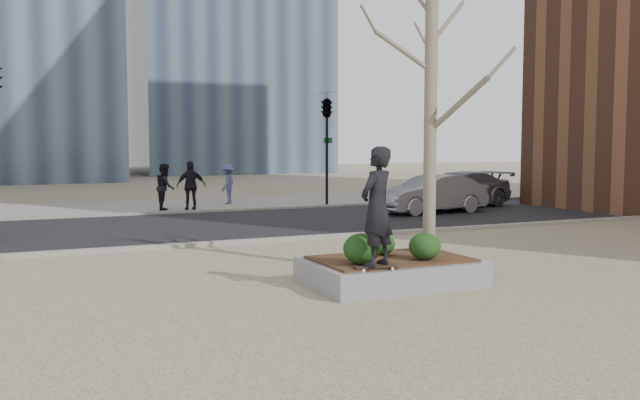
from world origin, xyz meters
name	(u,v)px	position (x,y,z in m)	size (l,w,h in m)	color
ground	(341,289)	(0.00, 0.00, 0.00)	(120.00, 120.00, 0.00)	tan
street	(196,226)	(0.00, 10.00, 0.01)	(60.00, 8.00, 0.02)	black
far_sidewalk	(151,207)	(0.00, 17.00, 0.01)	(60.00, 6.00, 0.02)	gray
planter	(391,272)	(1.00, 0.00, 0.23)	(3.00, 2.00, 0.45)	gray
planter_mulch	(391,259)	(1.00, 0.00, 0.47)	(2.70, 1.70, 0.04)	#382314
sycamore_tree	(431,76)	(2.00, 0.30, 3.79)	(2.80, 2.80, 6.60)	gray
shrub_left	(361,249)	(0.20, -0.38, 0.76)	(0.63, 0.63, 0.53)	#1B3A12
shrub_middle	(382,244)	(1.00, 0.34, 0.70)	(0.49, 0.49, 0.41)	#113812
shrub_right	(425,246)	(1.43, -0.44, 0.73)	(0.57, 0.57, 0.48)	#183711
skateboard	(376,268)	(0.26, -0.80, 0.49)	(0.78, 0.20, 0.07)	black
skateboarder	(377,206)	(0.26, -0.80, 1.51)	(0.72, 0.47, 1.98)	black
car_silver	(431,194)	(8.65, 10.36, 0.70)	(1.44, 4.12, 1.36)	gray
car_third	(458,189)	(10.82, 11.85, 0.71)	(1.93, 4.74, 1.38)	slate
pedestrian_a	(165,187)	(0.22, 15.31, 0.89)	(0.84, 0.65, 1.73)	black
pedestrian_b	(227,184)	(3.09, 16.88, 0.84)	(1.05, 0.60, 1.62)	#484E81
pedestrian_c	(191,186)	(1.04, 14.69, 0.94)	(1.07, 0.45, 1.83)	black
traffic_light_far	(327,149)	(6.50, 14.60, 2.25)	(0.60, 2.48, 4.50)	black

